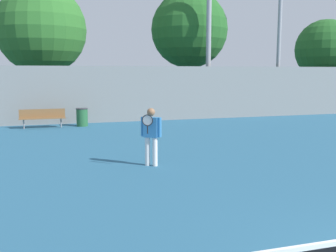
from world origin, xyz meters
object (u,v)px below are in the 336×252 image
object	(u,v)px
trash_bin	(82,117)
tree_dark_dense	(41,30)
tennis_player	(151,133)
light_pole_near_left	(209,9)
tree_green_broad	(189,30)
bench_courtside_near	(42,116)
light_pole_far_right	(280,28)
tree_green_tall	(325,50)

from	to	relation	value
trash_bin	tree_dark_dense	distance (m)	7.22
tree_dark_dense	trash_bin	bearing A→B (deg)	-71.97
tennis_player	light_pole_near_left	xyz separation A→B (m)	(6.16, 10.55, 5.15)
light_pole_near_left	tree_green_broad	xyz separation A→B (m)	(-0.09, 2.90, -0.86)
trash_bin	tree_dark_dense	bearing A→B (deg)	108.03
trash_bin	tree_green_broad	size ratio (longest dim) A/B	0.11
bench_courtside_near	light_pole_far_right	bearing A→B (deg)	7.03
tennis_player	light_pole_far_right	world-z (taller)	light_pole_far_right
trash_bin	tree_green_tall	size ratio (longest dim) A/B	0.14
bench_courtside_near	light_pole_near_left	distance (m)	10.80
tennis_player	tree_green_broad	world-z (taller)	tree_green_broad
tennis_player	tree_dark_dense	xyz separation A→B (m)	(-2.85, 14.11, 4.11)
tennis_player	bench_courtside_near	distance (m)	9.22
tennis_player	tree_green_broad	bearing A→B (deg)	100.66
light_pole_near_left	tree_green_broad	bearing A→B (deg)	91.79
light_pole_near_left	tree_green_broad	world-z (taller)	light_pole_near_left
light_pole_far_right	trash_bin	xyz separation A→B (m)	(-11.75, -1.59, -4.76)
trash_bin	tree_green_tall	bearing A→B (deg)	14.02
light_pole_near_left	tree_green_tall	size ratio (longest dim) A/B	1.72
tennis_player	light_pole_far_right	size ratio (longest dim) A/B	0.19
bench_courtside_near	trash_bin	distance (m)	1.83
light_pole_far_right	tree_green_tall	world-z (taller)	light_pole_far_right
light_pole_near_left	trash_bin	size ratio (longest dim) A/B	12.43
light_pole_far_right	tree_dark_dense	size ratio (longest dim) A/B	1.12
light_pole_far_right	tree_green_broad	size ratio (longest dim) A/B	1.11
bench_courtside_near	light_pole_far_right	world-z (taller)	light_pole_far_right
light_pole_near_left	tree_green_tall	world-z (taller)	light_pole_near_left
trash_bin	tree_green_tall	xyz separation A→B (m)	(17.23, 4.30, 3.69)
light_pole_near_left	tree_dark_dense	bearing A→B (deg)	158.45
bench_courtside_near	light_pole_near_left	bearing A→B (deg)	11.31
tree_green_broad	tennis_player	bearing A→B (deg)	-114.28
tree_green_broad	tree_dark_dense	bearing A→B (deg)	175.79
light_pole_near_left	light_pole_far_right	distance (m)	4.55
tennis_player	trash_bin	world-z (taller)	tennis_player
tree_green_tall	tree_dark_dense	xyz separation A→B (m)	(-18.96, 0.99, 0.90)
tennis_player	bench_courtside_near	size ratio (longest dim) A/B	0.78
tree_dark_dense	light_pole_near_left	bearing A→B (deg)	-21.55
tree_green_tall	trash_bin	bearing A→B (deg)	-165.98
tennis_player	light_pole_far_right	bearing A→B (deg)	79.34
tree_green_tall	tree_green_broad	bearing A→B (deg)	178.08
tennis_player	bench_courtside_near	xyz separation A→B (m)	(-2.94, 8.73, -0.37)
bench_courtside_near	tree_green_broad	xyz separation A→B (m)	(9.01, 4.72, 4.66)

